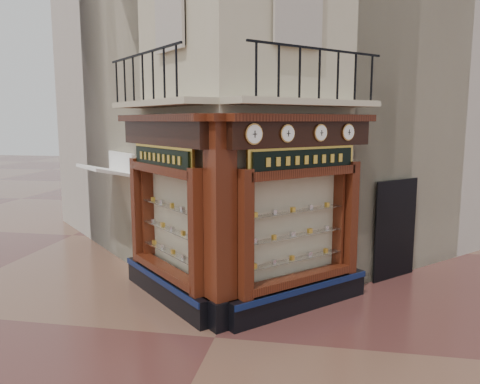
% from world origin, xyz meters
% --- Properties ---
extents(ground, '(80.00, 80.00, 0.00)m').
position_xyz_m(ground, '(0.00, 0.00, 0.00)').
color(ground, '#512A26').
rests_on(ground, ground).
extents(main_building, '(11.31, 11.31, 12.00)m').
position_xyz_m(main_building, '(0.00, 6.16, 6.00)').
color(main_building, beige).
rests_on(main_building, ground).
extents(neighbour_left, '(11.31, 11.31, 11.00)m').
position_xyz_m(neighbour_left, '(-2.47, 8.63, 5.50)').
color(neighbour_left, '#BDB2A4').
rests_on(neighbour_left, ground).
extents(neighbour_right, '(11.31, 11.31, 11.00)m').
position_xyz_m(neighbour_right, '(2.47, 8.63, 5.50)').
color(neighbour_right, '#BDB2A4').
rests_on(neighbour_right, ground).
extents(shopfront_left, '(2.86, 2.86, 3.98)m').
position_xyz_m(shopfront_left, '(-1.41, 1.57, 1.98)').
color(shopfront_left, black).
rests_on(shopfront_left, ground).
extents(shopfront_right, '(2.86, 2.86, 3.98)m').
position_xyz_m(shopfront_right, '(1.41, 1.57, 1.98)').
color(shopfront_right, black).
rests_on(shopfront_right, ground).
extents(corner_pilaster, '(0.85, 0.85, 3.98)m').
position_xyz_m(corner_pilaster, '(0.00, 0.50, 1.95)').
color(corner_pilaster, black).
rests_on(corner_pilaster, ground).
extents(balcony, '(5.94, 2.97, 1.03)m').
position_xyz_m(balcony, '(0.00, 1.49, 4.22)').
color(balcony, beige).
rests_on(balcony, ground).
extents(clock_a, '(0.30, 0.30, 0.38)m').
position_xyz_m(clock_a, '(0.61, 0.51, 3.62)').
color(clock_a, '#C38A41').
rests_on(clock_a, ground).
extents(clock_b, '(0.27, 0.27, 0.34)m').
position_xyz_m(clock_b, '(1.16, 1.06, 3.62)').
color(clock_b, '#C38A41').
rests_on(clock_b, ground).
extents(clock_c, '(0.28, 0.28, 0.34)m').
position_xyz_m(clock_c, '(1.76, 1.66, 3.62)').
color(clock_c, '#C38A41').
rests_on(clock_c, ground).
extents(clock_d, '(0.28, 0.28, 0.34)m').
position_xyz_m(clock_d, '(2.31, 2.21, 3.62)').
color(clock_d, '#C38A41').
rests_on(clock_d, ground).
extents(awning, '(1.90, 1.90, 0.29)m').
position_xyz_m(awning, '(-3.75, 3.54, 0.00)').
color(awning, white).
rests_on(awning, ground).
extents(signboard_left, '(1.91, 1.91, 0.51)m').
position_xyz_m(signboard_left, '(-1.46, 1.51, 3.10)').
color(signboard_left, '#ECBF45').
rests_on(signboard_left, ground).
extents(signboard_right, '(1.97, 1.97, 0.53)m').
position_xyz_m(signboard_right, '(1.46, 1.51, 3.10)').
color(signboard_right, '#ECBF45').
rests_on(signboard_right, ground).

